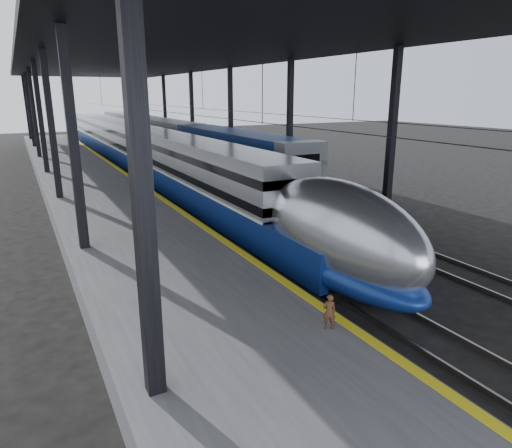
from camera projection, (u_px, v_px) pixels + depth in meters
ground at (279, 289)px, 16.25m from camera, size 160.00×160.00×0.00m
platform at (90, 187)px, 31.59m from camera, size 6.00×80.00×1.00m
yellow_strip at (130, 177)px, 32.70m from camera, size 0.30×80.00×0.01m
rails at (198, 183)px, 35.27m from camera, size 6.52×80.00×0.16m
canopy at (159, 58)px, 31.64m from camera, size 18.00×75.00×9.47m
tgv_train at (142, 152)px, 39.52m from camera, size 2.81×65.20×4.02m
second_train at (167, 138)px, 49.64m from camera, size 2.95×56.05×4.06m
child at (329, 312)px, 11.38m from camera, size 0.40×0.34×0.94m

